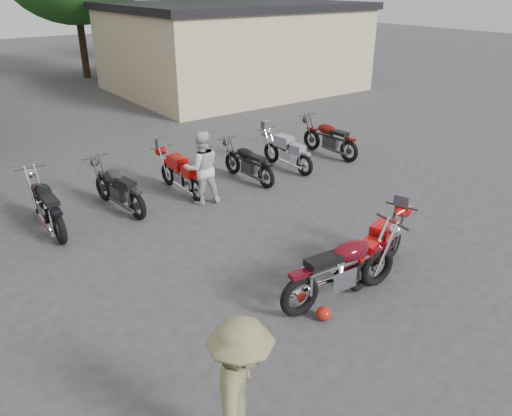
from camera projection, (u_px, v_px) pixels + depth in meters
ground at (318, 303)px, 7.85m from camera, size 90.00×90.00×0.00m
stucco_building at (233, 50)px, 22.69m from camera, size 10.00×8.00×3.50m
vintage_motorcycle at (344, 264)px, 7.72m from camera, size 2.22×0.89×1.26m
sportbike at (380, 244)px, 8.48m from camera, size 1.95×1.12×1.07m
helmet at (324, 314)px, 7.43m from camera, size 0.29×0.29×0.21m
person_light at (202, 168)px, 11.08m from camera, size 0.95×0.83×1.67m
person_tan at (242, 395)px, 4.95m from camera, size 1.20×1.31×1.77m
row_bike_2 at (46, 202)px, 9.97m from camera, size 0.69×2.06×1.19m
row_bike_3 at (118, 185)px, 10.86m from camera, size 0.90×2.02×1.13m
row_bike_4 at (180, 172)px, 11.73m from camera, size 0.65×1.84×1.06m
row_bike_5 at (248, 161)px, 12.47m from camera, size 0.74×1.85×1.05m
row_bike_6 at (287, 150)px, 13.26m from camera, size 0.68×1.85×1.06m
row_bike_7 at (329, 136)px, 14.25m from camera, size 0.78×2.02×1.15m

